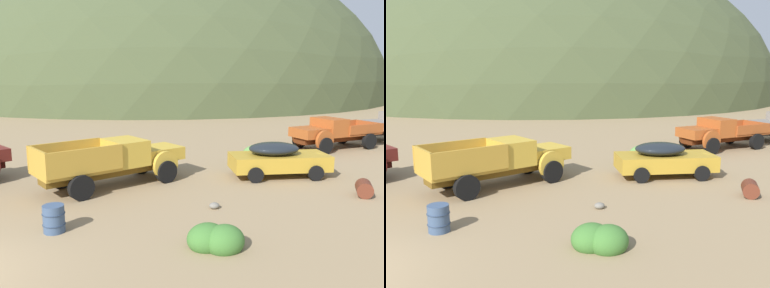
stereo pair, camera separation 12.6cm
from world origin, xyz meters
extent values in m
ellipsoid|color=#424C2D|center=(29.81, 62.92, 0.00)|extent=(78.32, 79.47, 49.35)
cube|color=#B7B2A8|center=(1.55, 9.57, 1.09)|extent=(0.48, 1.16, 0.44)
cube|color=brown|center=(5.66, 5.95, 0.66)|extent=(6.01, 2.27, 0.36)
cube|color=gold|center=(7.80, 6.46, 1.11)|extent=(2.21, 2.00, 0.55)
cube|color=#B7B2A8|center=(8.65, 6.67, 1.09)|extent=(0.34, 1.09, 0.44)
cylinder|color=gold|center=(7.78, 5.47, 0.76)|extent=(1.21, 0.45, 1.20)
cylinder|color=gold|center=(7.33, 7.33, 0.76)|extent=(1.21, 0.45, 1.20)
cube|color=gold|center=(6.21, 6.08, 1.36)|extent=(1.77, 2.12, 1.05)
cube|color=black|center=(6.82, 6.23, 1.57)|extent=(0.41, 1.54, 0.59)
cube|color=#B5882D|center=(4.08, 5.57, 0.90)|extent=(3.38, 2.58, 0.12)
cube|color=#B5882D|center=(4.30, 4.63, 1.43)|extent=(2.95, 0.80, 0.95)
cube|color=#B5882D|center=(3.85, 6.51, 1.43)|extent=(2.95, 0.80, 0.95)
cube|color=#B5882D|center=(2.67, 5.23, 1.43)|extent=(0.55, 1.90, 0.95)
cylinder|color=black|center=(7.79, 5.42, 0.48)|extent=(1.00, 0.50, 0.96)
cylinder|color=black|center=(7.32, 7.38, 0.48)|extent=(1.00, 0.50, 0.96)
cylinder|color=black|center=(4.07, 4.53, 0.48)|extent=(1.00, 0.50, 0.96)
cylinder|color=black|center=(3.60, 6.49, 0.48)|extent=(1.00, 0.50, 0.96)
cube|color=#B28928|center=(12.77, 4.22, 0.68)|extent=(4.70, 3.14, 0.68)
ellipsoid|color=black|center=(12.53, 4.31, 1.28)|extent=(2.66, 2.27, 0.57)
ellipsoid|color=#B28928|center=(14.63, 3.61, 0.75)|extent=(1.38, 1.72, 0.61)
cylinder|color=black|center=(13.76, 2.91, 0.34)|extent=(0.71, 0.40, 0.68)
cylinder|color=black|center=(14.34, 4.69, 0.34)|extent=(0.71, 0.40, 0.68)
cylinder|color=black|center=(11.20, 3.76, 0.34)|extent=(0.71, 0.40, 0.68)
cylinder|color=black|center=(11.79, 5.53, 0.34)|extent=(0.71, 0.40, 0.68)
cube|color=#51220D|center=(19.97, 8.16, 0.66)|extent=(5.45, 0.99, 0.36)
cube|color=#A34C1E|center=(17.96, 8.16, 1.11)|extent=(1.72, 1.74, 0.55)
cube|color=#B7B2A8|center=(17.16, 8.17, 1.09)|extent=(0.08, 1.20, 0.44)
cylinder|color=#A34C1E|center=(18.19, 9.20, 0.76)|extent=(1.20, 0.18, 1.20)
cylinder|color=#A34C1E|center=(18.19, 7.13, 0.76)|extent=(1.20, 0.18, 1.20)
cube|color=#A34C1E|center=(19.45, 8.16, 1.36)|extent=(1.26, 2.01, 1.05)
cube|color=black|center=(18.88, 8.16, 1.57)|extent=(0.05, 1.70, 0.59)
cube|color=#97471E|center=(21.46, 8.16, 0.90)|extent=(2.76, 2.09, 0.12)
cube|color=#97471E|center=(21.46, 9.21, 1.23)|extent=(2.75, 0.10, 0.55)
cube|color=#97471E|center=(21.46, 7.12, 1.23)|extent=(2.75, 0.10, 0.55)
cube|color=#97471E|center=(22.78, 8.16, 1.23)|extent=(0.10, 2.09, 0.55)
cylinder|color=black|center=(18.19, 9.25, 0.48)|extent=(0.96, 0.28, 0.96)
cylinder|color=black|center=(18.19, 7.07, 0.48)|extent=(0.96, 0.28, 0.96)
cylinder|color=black|center=(21.69, 9.25, 0.48)|extent=(0.96, 0.28, 0.96)
cylinder|color=black|center=(21.69, 7.07, 0.48)|extent=(0.96, 0.28, 0.96)
cube|color=slate|center=(24.52, 8.81, 1.11)|extent=(1.88, 1.99, 0.55)
cube|color=#B7B2A8|center=(23.74, 8.89, 1.09)|extent=(0.21, 1.26, 0.44)
cylinder|color=slate|center=(24.86, 9.86, 0.76)|extent=(1.21, 0.30, 1.20)
cylinder|color=black|center=(24.87, 9.92, 0.48)|extent=(0.98, 0.38, 0.96)
cylinder|color=#384C6B|center=(2.76, 1.85, 0.41)|extent=(0.63, 0.63, 0.83)
torus|color=#27354A|center=(2.76, 1.85, 0.58)|extent=(0.68, 0.68, 0.03)
torus|color=#27354A|center=(2.76, 1.85, 0.25)|extent=(0.68, 0.68, 0.03)
cylinder|color=#5B2819|center=(13.89, 0.42, 0.30)|extent=(1.01, 1.03, 0.60)
ellipsoid|color=olive|center=(15.58, 8.33, 0.22)|extent=(1.02, 0.92, 0.82)
ellipsoid|color=olive|center=(15.37, 8.26, 0.24)|extent=(1.05, 0.94, 0.89)
ellipsoid|color=olive|center=(15.56, 8.33, 0.20)|extent=(0.82, 0.74, 0.74)
ellipsoid|color=#5B8E42|center=(13.08, 6.82, 0.33)|extent=(1.16, 1.04, 1.21)
ellipsoid|color=#5B8E42|center=(13.26, 6.82, 0.35)|extent=(1.17, 1.05, 1.28)
ellipsoid|color=#5B8E42|center=(13.39, 6.50, 0.25)|extent=(0.94, 0.84, 0.92)
ellipsoid|color=#3D702D|center=(6.39, -1.04, 0.24)|extent=(1.15, 1.04, 0.85)
ellipsoid|color=#3D702D|center=(6.73, -1.37, 0.24)|extent=(1.13, 1.01, 0.88)
ellipsoid|color=#3D702D|center=(6.55, -0.93, 0.21)|extent=(0.90, 0.81, 0.76)
ellipsoid|color=slate|center=(8.06, 1.63, 0.10)|extent=(0.37, 0.33, 0.22)
camera|label=1|loc=(1.53, -10.30, 4.77)|focal=38.22mm
camera|label=2|loc=(1.64, -10.35, 4.77)|focal=38.22mm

